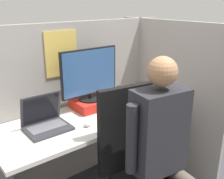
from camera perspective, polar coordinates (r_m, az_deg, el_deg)
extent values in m
cube|color=gray|center=(2.39, -8.60, -3.29)|extent=(2.09, 0.04, 1.46)
cube|color=gold|center=(2.19, -10.96, 7.68)|extent=(0.29, 0.01, 0.37)
cube|color=#F4EA66|center=(2.43, -3.14, 3.30)|extent=(0.08, 0.01, 0.08)
cube|color=gray|center=(2.61, 11.80, -1.57)|extent=(0.04, 1.25, 1.46)
cube|color=beige|center=(2.13, -3.98, -6.05)|extent=(1.59, 0.62, 0.03)
cube|color=#4C4C51|center=(2.75, 9.47, -8.80)|extent=(0.03, 0.53, 0.71)
cube|color=red|center=(2.26, -4.67, -3.07)|extent=(0.29, 0.25, 0.08)
cylinder|color=black|center=(2.24, -4.70, -1.98)|extent=(0.20, 0.20, 0.01)
cylinder|color=black|center=(2.23, -4.72, -1.29)|extent=(0.04, 0.04, 0.05)
cube|color=black|center=(2.17, -4.94, 3.84)|extent=(0.53, 0.02, 0.39)
cube|color=#2D5184|center=(2.16, -4.74, 3.77)|extent=(0.51, 0.00, 0.37)
cube|color=#2D2D33|center=(1.95, -13.73, -8.27)|extent=(0.31, 0.24, 0.02)
cube|color=#5B5B60|center=(1.96, -13.98, -7.78)|extent=(0.26, 0.13, 0.00)
cube|color=#2D2D33|center=(1.97, -15.16, -4.00)|extent=(0.31, 0.07, 0.24)
cube|color=black|center=(1.97, -15.10, -4.04)|extent=(0.27, 0.05, 0.21)
ellipsoid|color=silver|center=(1.94, -5.34, -7.53)|extent=(0.06, 0.04, 0.04)
cube|color=#2D2D33|center=(2.54, 9.08, -1.02)|extent=(0.05, 0.14, 0.06)
cone|color=orange|center=(2.18, 8.15, -4.50)|extent=(0.04, 0.09, 0.04)
cylinder|color=green|center=(2.22, 7.04, -4.04)|extent=(0.02, 0.02, 0.02)
cube|color=black|center=(1.85, 3.19, -8.49)|extent=(0.44, 0.11, 0.63)
cylinder|color=brown|center=(1.87, 14.88, -18.27)|extent=(0.16, 0.32, 0.11)
cube|color=#232328|center=(1.69, 10.12, -8.93)|extent=(0.37, 0.25, 0.55)
sphere|color=#9E704C|center=(1.55, 10.94, 3.87)|extent=(0.18, 0.18, 0.18)
cylinder|color=#232328|center=(1.58, 4.29, -10.79)|extent=(0.07, 0.07, 0.44)
cylinder|color=#232328|center=(1.82, 15.14, -7.23)|extent=(0.07, 0.07, 0.44)
cylinder|color=#232328|center=(2.51, 1.94, -0.44)|extent=(0.08, 0.08, 0.10)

